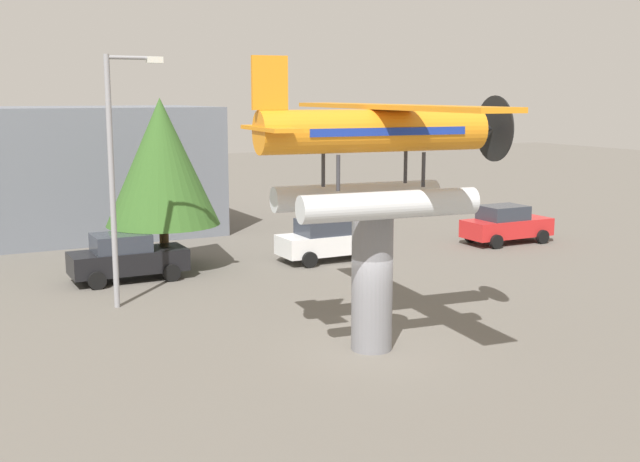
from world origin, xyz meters
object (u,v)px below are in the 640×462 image
(display_pedestal, at_px, (372,282))
(car_far_white, at_px, (328,239))
(floatplane_monument, at_px, (378,149))
(car_distant_red, at_px, (506,224))
(streetlight_primary, at_px, (117,163))
(car_mid_black, at_px, (127,257))
(tree_east, at_px, (162,162))
(storefront_building, at_px, (65,172))

(display_pedestal, bearing_deg, car_far_white, 67.78)
(floatplane_monument, height_order, car_far_white, floatplane_monument)
(floatplane_monument, distance_m, car_distant_red, 17.61)
(display_pedestal, relative_size, car_distant_red, 0.88)
(car_far_white, bearing_deg, streetlight_primary, -160.21)
(display_pedestal, relative_size, floatplane_monument, 0.35)
(streetlight_primary, bearing_deg, car_mid_black, 73.89)
(display_pedestal, relative_size, car_mid_black, 0.88)
(car_distant_red, height_order, tree_east, tree_east)
(car_distant_red, distance_m, tree_east, 16.02)
(car_distant_red, distance_m, streetlight_primary, 19.02)
(floatplane_monument, relative_size, car_mid_black, 2.49)
(floatplane_monument, relative_size, car_distant_red, 2.49)
(floatplane_monument, relative_size, streetlight_primary, 1.31)
(car_distant_red, bearing_deg, streetlight_primary, -170.74)
(tree_east, bearing_deg, display_pedestal, -80.80)
(display_pedestal, height_order, floatplane_monument, floatplane_monument)
(display_pedestal, bearing_deg, car_distant_red, 37.72)
(floatplane_monument, height_order, streetlight_primary, streetlight_primary)
(display_pedestal, xyz_separation_m, streetlight_primary, (-4.86, 7.48, 2.79))
(streetlight_primary, xyz_separation_m, storefront_building, (0.89, 14.52, -1.54))
(floatplane_monument, relative_size, car_far_white, 2.49)
(car_mid_black, height_order, streetlight_primary, streetlight_primary)
(car_mid_black, height_order, storefront_building, storefront_building)
(display_pedestal, height_order, car_mid_black, display_pedestal)
(car_distant_red, bearing_deg, tree_east, 173.02)
(floatplane_monument, distance_m, car_mid_black, 12.59)
(car_mid_black, distance_m, tree_east, 4.01)
(floatplane_monument, distance_m, tree_east, 12.63)
(display_pedestal, distance_m, streetlight_primary, 9.34)
(streetlight_primary, distance_m, tree_east, 5.69)
(floatplane_monument, height_order, storefront_building, floatplane_monument)
(display_pedestal, height_order, storefront_building, storefront_building)
(floatplane_monument, bearing_deg, car_mid_black, 115.58)
(display_pedestal, bearing_deg, storefront_building, 100.24)
(storefront_building, bearing_deg, car_mid_black, -89.22)
(storefront_building, bearing_deg, tree_east, -78.43)
(display_pedestal, relative_size, streetlight_primary, 0.46)
(car_distant_red, distance_m, storefront_building, 21.08)
(display_pedestal, bearing_deg, car_mid_black, 109.07)
(car_mid_black, xyz_separation_m, storefront_building, (-0.15, 10.94, 2.21))
(car_mid_black, bearing_deg, car_distant_red, -1.92)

